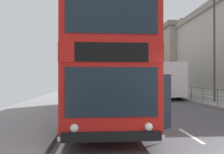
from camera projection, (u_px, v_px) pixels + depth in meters
double_decker_bus_main at (102, 68)px, 11.26m from camera, size 3.43×11.48×4.50m
background_bus_far_lane at (156, 79)px, 24.17m from camera, size 2.72×10.71×3.19m
pedestrian_railing_far_kerb at (187, 90)px, 19.74m from camera, size 0.05×26.66×1.08m
street_lamp_far_side at (214, 40)px, 17.36m from camera, size 0.28×0.60×7.84m
bare_tree_far_00 at (157, 70)px, 36.69m from camera, size 1.83×1.93×6.06m
background_building_00 at (200, 59)px, 38.38m from camera, size 13.74×11.16×9.95m
background_building_01 at (193, 57)px, 50.35m from camera, size 9.98×13.54×13.01m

